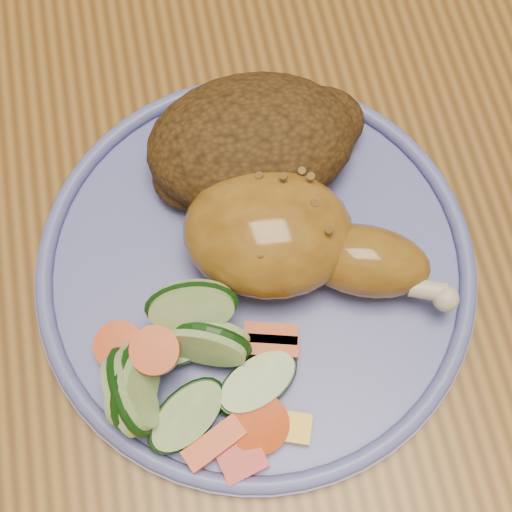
{
  "coord_description": "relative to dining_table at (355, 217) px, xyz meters",
  "views": [
    {
      "loc": [
        -0.12,
        -0.2,
        1.16
      ],
      "look_at": [
        -0.09,
        -0.06,
        0.78
      ],
      "focal_mm": 50.0,
      "sensor_mm": 36.0,
      "label": 1
    }
  ],
  "objects": [
    {
      "name": "vegetable_pile",
      "position": [
        -0.14,
        -0.12,
        0.11
      ],
      "size": [
        0.12,
        0.12,
        0.06
      ],
      "color": "#A50A05",
      "rests_on": "plate"
    },
    {
      "name": "plate",
      "position": [
        -0.09,
        -0.06,
        0.09
      ],
      "size": [
        0.26,
        0.26,
        0.01
      ],
      "primitive_type": "cylinder",
      "color": "#5D65B3",
      "rests_on": "dining_table"
    },
    {
      "name": "rice_pilaf",
      "position": [
        -0.08,
        0.01,
        0.12
      ],
      "size": [
        0.14,
        0.09,
        0.06
      ],
      "color": "#452D11",
      "rests_on": "plate"
    },
    {
      "name": "dining_table",
      "position": [
        0.0,
        0.0,
        0.0
      ],
      "size": [
        0.9,
        1.4,
        0.75
      ],
      "color": "brown",
      "rests_on": "ground"
    },
    {
      "name": "plate_rim",
      "position": [
        -0.09,
        -0.06,
        0.1
      ],
      "size": [
        0.26,
        0.26,
        0.01
      ],
      "primitive_type": "torus",
      "color": "#5D65B3",
      "rests_on": "plate"
    },
    {
      "name": "ground",
      "position": [
        0.0,
        0.0,
        -0.67
      ],
      "size": [
        4.0,
        4.0,
        0.0
      ],
      "primitive_type": "plane",
      "color": "brown",
      "rests_on": "ground"
    },
    {
      "name": "chicken_leg",
      "position": [
        -0.07,
        -0.06,
        0.12
      ],
      "size": [
        0.15,
        0.11,
        0.05
      ],
      "color": "#996920",
      "rests_on": "plate"
    }
  ]
}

